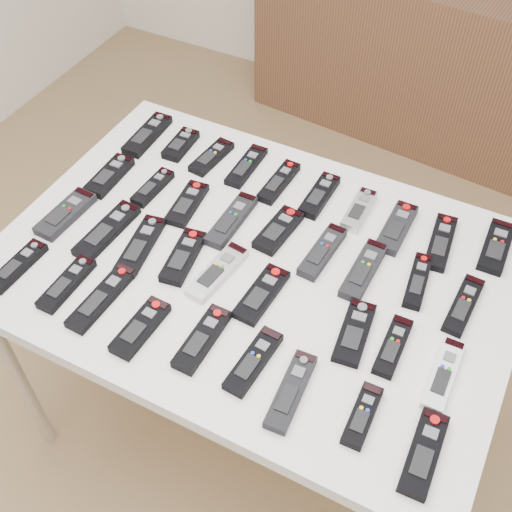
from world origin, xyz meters
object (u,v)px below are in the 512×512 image
at_px(remote_14, 278,230).
at_px(remote_18, 463,305).
at_px(remote_5, 319,195).
at_px(remote_16, 364,270).
at_px(remote_26, 393,346).
at_px(remote_30, 102,297).
at_px(remote_24, 262,294).
at_px(remote_15, 322,252).
at_px(remote_17, 418,281).
at_px(remote_32, 202,339).
at_px(remote_29, 67,284).
at_px(remote_10, 109,176).
at_px(remote_31, 140,328).
at_px(sideboard, 418,62).
at_px(remote_27, 443,375).
at_px(remote_20, 107,230).
at_px(remote_0, 147,135).
at_px(remote_25, 354,332).
at_px(remote_9, 496,247).
at_px(table, 256,277).
at_px(remote_3, 246,166).
at_px(remote_19, 66,214).
at_px(remote_12, 187,204).
at_px(remote_6, 359,210).
at_px(remote_13, 232,220).
at_px(remote_21, 140,245).
at_px(remote_23, 217,272).
at_px(remote_7, 397,228).
at_px(remote_11, 153,187).
at_px(remote_8, 441,242).
at_px(remote_28, 18,266).
at_px(remote_35, 362,415).
at_px(remote_4, 279,182).
at_px(remote_34, 291,391).
at_px(remote_2, 212,157).
at_px(remote_1, 181,145).
at_px(remote_33, 253,361).

xyz_separation_m(remote_14, remote_18, (0.48, -0.02, -0.00)).
bearing_deg(remote_5, remote_16, -43.57).
height_order(remote_26, remote_30, same).
bearing_deg(remote_24, remote_15, 71.58).
xyz_separation_m(remote_17, remote_32, (-0.37, -0.38, 0.00)).
height_order(remote_14, remote_29, same).
bearing_deg(remote_10, remote_16, -1.65).
bearing_deg(remote_5, remote_31, -106.81).
height_order(sideboard, remote_14, remote_14).
distance_m(sideboard, remote_26, 1.91).
distance_m(remote_15, remote_27, 0.42).
bearing_deg(remote_20, remote_0, 111.37).
xyz_separation_m(remote_18, remote_25, (-0.19, -0.19, 0.00)).
relative_size(remote_9, remote_16, 0.93).
xyz_separation_m(table, remote_17, (0.37, 0.11, 0.07)).
height_order(remote_3, remote_19, remote_19).
bearing_deg(remote_12, remote_9, 9.86).
height_order(remote_6, remote_13, same).
distance_m(remote_21, remote_23, 0.21).
xyz_separation_m(remote_7, remote_11, (-0.64, -0.16, -0.00)).
distance_m(remote_10, remote_20, 0.21).
distance_m(sideboard, remote_18, 1.76).
bearing_deg(remote_0, remote_29, -77.36).
xyz_separation_m(remote_8, remote_16, (-0.14, -0.18, 0.00)).
relative_size(remote_15, remote_28, 1.08).
height_order(remote_27, remote_35, same).
distance_m(sideboard, remote_12, 1.69).
distance_m(remote_4, remote_7, 0.34).
xyz_separation_m(remote_17, remote_23, (-0.44, -0.19, -0.00)).
xyz_separation_m(remote_7, remote_35, (0.11, -0.53, -0.00)).
bearing_deg(remote_21, remote_27, -10.81).
xyz_separation_m(remote_12, remote_34, (0.48, -0.38, 0.00)).
xyz_separation_m(remote_18, remote_26, (-0.11, -0.18, 0.00)).
height_order(remote_17, remote_29, same).
bearing_deg(remote_3, remote_0, -178.76).
bearing_deg(remote_18, remote_2, 168.90).
xyz_separation_m(table, remote_4, (-0.07, 0.28, 0.07)).
relative_size(remote_7, remote_21, 0.90).
bearing_deg(remote_7, remote_2, 177.38).
height_order(remote_0, remote_19, same).
distance_m(remote_2, remote_10, 0.29).
bearing_deg(remote_1, remote_15, -22.93).
relative_size(remote_4, remote_31, 1.06).
relative_size(remote_7, remote_27, 0.97).
bearing_deg(remote_33, remote_25, 49.59).
bearing_deg(remote_14, remote_8, 26.73).
distance_m(remote_2, remote_17, 0.68).
bearing_deg(remote_1, remote_23, -50.64).
relative_size(remote_19, remote_27, 0.98).
distance_m(remote_21, remote_24, 0.34).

